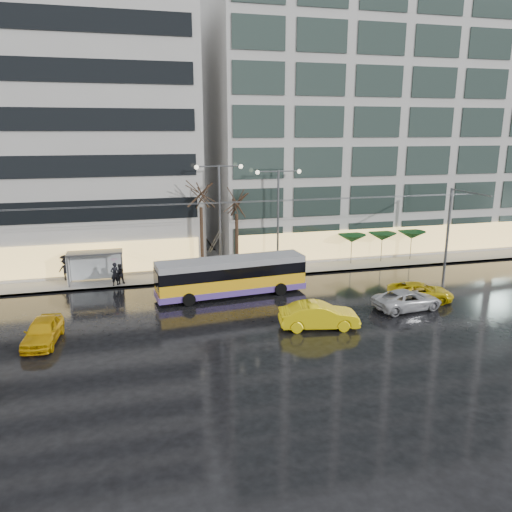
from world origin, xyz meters
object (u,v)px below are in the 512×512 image
object	(u,v)px
street_lamp_near	(220,204)
bus_shelter	(90,260)
taxi_a	(43,331)
trolleybus	(231,278)

from	to	relation	value
street_lamp_near	bus_shelter	bearing A→B (deg)	-179.37
street_lamp_near	taxi_a	xyz separation A→B (m)	(-12.38, -11.25, -5.26)
bus_shelter	taxi_a	world-z (taller)	bus_shelter
trolleybus	taxi_a	world-z (taller)	trolleybus
street_lamp_near	taxi_a	distance (m)	17.54
trolleybus	street_lamp_near	xyz separation A→B (m)	(0.22, 5.59, 4.61)
bus_shelter	taxi_a	bearing A→B (deg)	-100.18
street_lamp_near	trolleybus	bearing A→B (deg)	-92.29
trolleybus	street_lamp_near	size ratio (longest dim) A/B	1.23
bus_shelter	trolleybus	bearing A→B (deg)	-28.31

